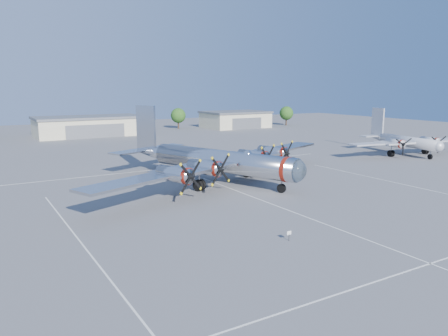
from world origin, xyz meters
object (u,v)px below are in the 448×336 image
tree_east (178,116)px  tree_far_east (286,113)px  hangar_east (235,119)px  hangar_center (89,126)px  main_bomber_b29 (214,182)px  twin_engine_east (404,155)px  info_placard (289,234)px

tree_east → tree_far_east: 38.83m
hangar_east → tree_east: 19.04m
hangar_center → tree_east: bearing=11.4°
main_bomber_b29 → twin_engine_east: size_ratio=1.68×
tree_east → hangar_east: bearing=-18.5°
twin_engine_east → tree_east: bearing=110.6°
tree_east → main_bomber_b29: tree_east is taller
hangar_center → twin_engine_east: 81.25m
tree_far_east → info_placard: bearing=-128.7°
hangar_east → info_placard: (-54.11, -94.41, -2.08)m
tree_east → twin_engine_east: (15.50, -73.30, -4.22)m
hangar_center → hangar_east: (48.00, 0.00, 0.00)m
hangar_east → main_bomber_b29: (-47.76, -69.73, -2.71)m
tree_far_east → info_placard: tree_far_east is taller
hangar_east → info_placard: 108.84m
hangar_east → main_bomber_b29: bearing=-124.4°
tree_east → hangar_center: bearing=-168.6°
tree_far_east → info_placard: 118.54m
info_placard → hangar_east: bearing=58.7°
twin_engine_east → info_placard: (-51.61, -27.15, 0.63)m
main_bomber_b29 → hangar_east: bearing=33.8°
hangar_center → main_bomber_b29: hangar_center is taller
hangar_center → twin_engine_east: hangar_center is taller
twin_engine_east → tree_far_east: bearing=79.7°
main_bomber_b29 → info_placard: 25.49m
tree_far_east → main_bomber_b29: bearing=-135.0°
tree_far_east → twin_engine_east: bearing=-109.0°
main_bomber_b29 → twin_engine_east: (45.26, 2.46, 0.00)m
hangar_center → tree_east: (30.00, 6.04, 1.51)m
tree_east → info_placard: size_ratio=7.40×
hangar_east → twin_engine_east: size_ratio=0.73×
tree_far_east → hangar_center: bearing=178.3°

